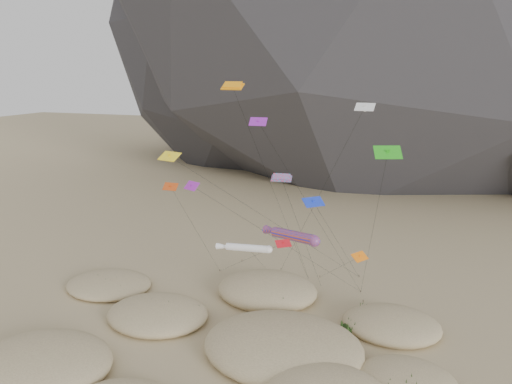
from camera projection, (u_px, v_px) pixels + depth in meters
ground at (226, 364)px, 51.33m from camera, size 500.00×500.00×0.00m
dunes at (228, 338)px, 54.96m from camera, size 51.18×37.76×3.92m
dune_grass at (224, 335)px, 55.29m from camera, size 43.15×26.36×1.56m
kite_stakes at (302, 277)px, 72.79m from camera, size 21.87×8.09×0.30m
rainbow_tube_kite at (292, 236)px, 55.53m from camera, size 7.78×17.68×12.51m
white_tube_kite at (245, 248)px, 56.48m from camera, size 6.95×18.19×10.57m
orange_parafoil at (234, 89)px, 58.40m from camera, size 8.51×11.45×28.19m
multi_parafoil at (282, 179)px, 56.30m from camera, size 3.82×12.07×18.12m
delta_kites at (283, 179)px, 55.63m from camera, size 27.34×20.72×25.92m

